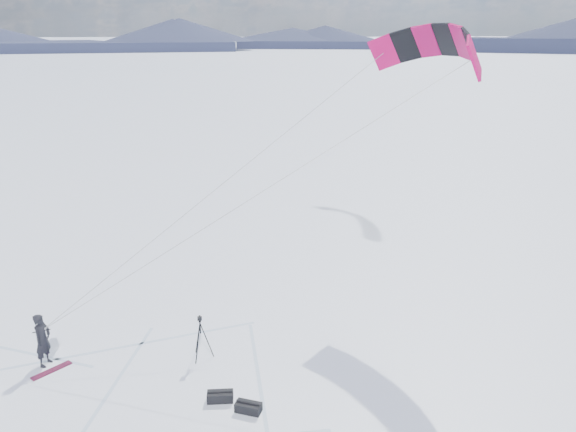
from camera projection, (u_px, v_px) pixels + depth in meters
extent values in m
plane|color=white|center=(153.00, 400.00, 16.77)|extent=(1800.00, 1800.00, 0.00)
cube|color=#1C223E|center=(525.00, 46.00, 294.20)|extent=(150.19, 119.71, 4.58)
cone|color=#1C223E|center=(525.00, 42.00, 293.48)|extent=(88.58, 88.58, 8.00)
cube|color=#1C223E|center=(327.00, 45.00, 318.67)|extent=(156.46, 80.45, 4.58)
cone|color=#1C223E|center=(327.00, 41.00, 317.95)|extent=(77.75, 77.75, 8.00)
cube|color=#1C223E|center=(139.00, 45.00, 310.35)|extent=(153.20, 57.23, 4.58)
cone|color=#1C223E|center=(138.00, 41.00, 309.62)|extent=(69.07, 69.07, 8.00)
cube|color=#A1B6D1|center=(100.00, 393.00, 17.08)|extent=(6.45, 7.79, 0.01)
cube|color=#A1B6D1|center=(161.00, 348.00, 19.50)|extent=(11.66, 3.07, 0.01)
cube|color=#A1B6D1|center=(271.00, 398.00, 16.85)|extent=(6.52, 4.83, 0.01)
imported|color=black|center=(47.00, 364.00, 18.57)|extent=(0.66, 0.78, 1.83)
cube|color=maroon|center=(52.00, 370.00, 18.20)|extent=(1.18, 1.03, 0.04)
cylinder|color=black|center=(207.00, 340.00, 18.78)|extent=(0.43, 0.04, 1.32)
cylinder|color=black|center=(198.00, 338.00, 18.90)|extent=(0.24, 0.39, 1.32)
cylinder|color=black|center=(198.00, 343.00, 18.57)|extent=(0.25, 0.39, 1.32)
cylinder|color=black|center=(200.00, 328.00, 18.61)|extent=(0.04, 0.04, 0.39)
cube|color=black|center=(200.00, 321.00, 18.52)|extent=(0.08, 0.08, 0.06)
cube|color=black|center=(200.00, 319.00, 18.49)|extent=(0.15, 0.10, 0.11)
cylinder|color=black|center=(200.00, 317.00, 18.59)|extent=(0.08, 0.11, 0.08)
cube|color=black|center=(220.00, 397.00, 16.70)|extent=(0.80, 0.44, 0.29)
cylinder|color=black|center=(220.00, 392.00, 16.65)|extent=(0.74, 0.14, 0.07)
cube|color=black|center=(248.00, 407.00, 16.23)|extent=(0.84, 0.67, 0.28)
cylinder|color=black|center=(248.00, 403.00, 16.18)|extent=(0.68, 0.40, 0.09)
cube|color=#BA074F|center=(474.00, 58.00, 18.92)|extent=(1.14, 1.05, 1.55)
cube|color=black|center=(471.00, 48.00, 19.69)|extent=(0.92, 1.14, 1.45)
cube|color=#BA074F|center=(461.00, 42.00, 20.56)|extent=(0.78, 1.16, 1.34)
cube|color=black|center=(446.00, 40.00, 21.45)|extent=(0.99, 1.15, 1.22)
cube|color=#BA074F|center=(427.00, 41.00, 22.29)|extent=(1.18, 1.09, 1.34)
cube|color=black|center=(406.00, 45.00, 23.02)|extent=(1.34, 0.96, 1.45)
cube|color=#BA074F|center=(384.00, 52.00, 23.57)|extent=(1.46, 0.77, 1.55)
cylinder|color=gray|center=(262.00, 192.00, 18.55)|extent=(14.70, 1.17, 8.39)
cylinder|color=gray|center=(235.00, 174.00, 20.88)|extent=(13.31, 6.38, 8.39)
cylinder|color=black|center=(41.00, 331.00, 18.18)|extent=(0.54, 0.17, 0.03)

